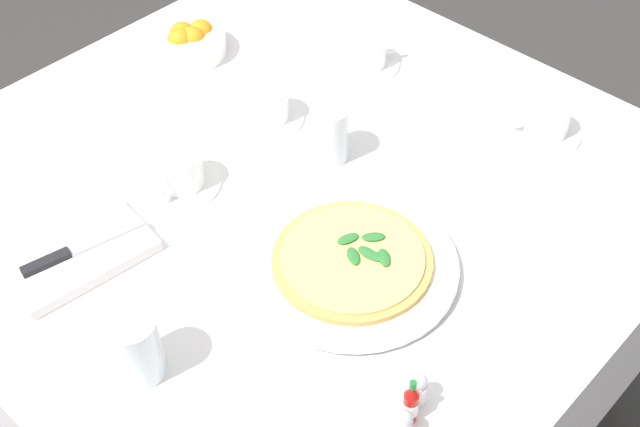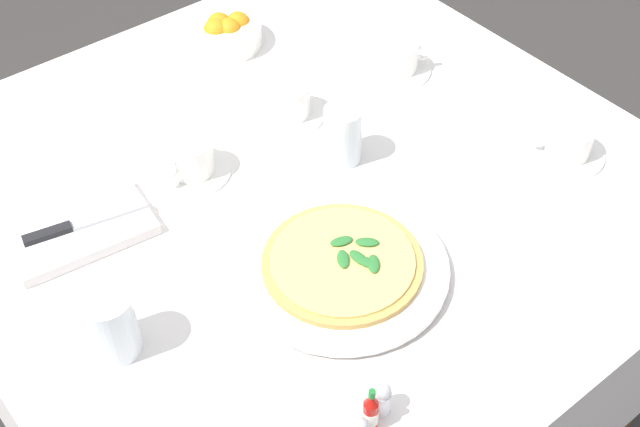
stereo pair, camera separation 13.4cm
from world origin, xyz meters
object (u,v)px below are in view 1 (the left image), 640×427
Objects in this scene: coffee_cup_near_right at (180,172)px; dinner_knife at (78,249)px; water_glass_far_right at (329,136)px; citrus_bowl at (188,41)px; coffee_cup_back_corner at (546,122)px; salt_shaker at (417,390)px; pizza_plate at (352,265)px; coffee_cup_far_left at (267,106)px; hot_sauce_bottle at (410,404)px; pizza at (352,259)px; napkin_folded at (78,256)px; water_glass_right_edge at (135,350)px; pepper_shaker at (402,427)px; coffee_cup_near_left at (367,53)px.

dinner_knife is at bearing -176.39° from coffee_cup_near_right.
water_glass_far_right is 0.42m from citrus_bowl.
coffee_cup_near_right is 1.01× the size of coffee_cup_back_corner.
pizza_plate is at bearing 62.29° from salt_shaker.
pizza_plate is 0.42m from dinner_knife.
dinner_knife is at bearing -175.38° from coffee_cup_far_left.
hot_sauce_bottle is 0.03m from salt_shaker.
coffee_cup_near_right is 0.55m from salt_shaker.
dinner_knife is at bearing 130.12° from pizza.
water_glass_far_right is (-0.31, 0.24, 0.02)m from coffee_cup_back_corner.
hot_sauce_bottle is (-0.35, -0.84, 0.01)m from citrus_bowl.
coffee_cup_back_corner is at bearing -4.33° from pizza_plate.
coffee_cup_far_left is at bearing 64.65° from pizza.
napkin_folded is (-0.74, 0.35, -0.02)m from coffee_cup_back_corner.
water_glass_far_right reaches higher than napkin_folded.
hot_sauce_bottle reaches higher than pizza_plate.
water_glass_right_edge is at bearing 164.80° from pizza_plate.
water_glass_far_right reaches higher than coffee_cup_far_left.
water_glass_far_right is 0.55m from pepper_shaker.
coffee_cup_back_corner reaches higher than salt_shaker.
water_glass_far_right is at bearing 12.58° from water_glass_right_edge.
pizza reaches higher than pizza_plate.
water_glass_right_edge is at bearing -93.65° from dinner_knife.
pizza is 1.03× the size of napkin_folded.
coffee_cup_near_left reaches higher than salt_shaker.
coffee_cup_near_right is 0.58m from pepper_shaker.
dinner_knife is 0.56m from citrus_bowl.
coffee_cup_near_right is 0.64m from coffee_cup_back_corner.
coffee_cup_back_corner is 0.67× the size of dinner_knife.
coffee_cup_far_left is 1.02× the size of coffee_cup_near_left.
dinner_knife is at bearing 106.28° from salt_shaker.
salt_shaker is 1.00× the size of pepper_shaker.
water_glass_far_right reaches higher than hot_sauce_bottle.
citrus_bowl is (-0.21, 0.28, -0.00)m from coffee_cup_near_left.
water_glass_right_edge is (-0.50, -0.11, 0.00)m from water_glass_far_right.
coffee_cup_near_left is at bearing 27.43° from water_glass_far_right.
pepper_shaker is (-0.03, -0.01, -0.01)m from hot_sauce_bottle.
pizza_plate is at bearing -108.60° from citrus_bowl.
pepper_shaker reaches higher than pizza_plate.
coffee_cup_far_left is 0.44m from napkin_folded.
pizza_plate is 3.03× the size of water_glass_right_edge.
citrus_bowl is at bearing 67.51° from hot_sauce_bottle.
citrus_bowl is (0.26, 0.28, -0.00)m from coffee_cup_near_right.
water_glass_right_edge reaches higher than pizza.
hot_sauce_bottle reaches higher than salt_shaker.
coffee_cup_near_right is 0.47m from coffee_cup_near_left.
coffee_cup_back_corner is 0.82m from water_glass_right_edge.
coffee_cup_near_right reaches higher than dinner_knife.
pizza is 0.24m from salt_shaker.
coffee_cup_near_left reaches higher than pepper_shaker.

